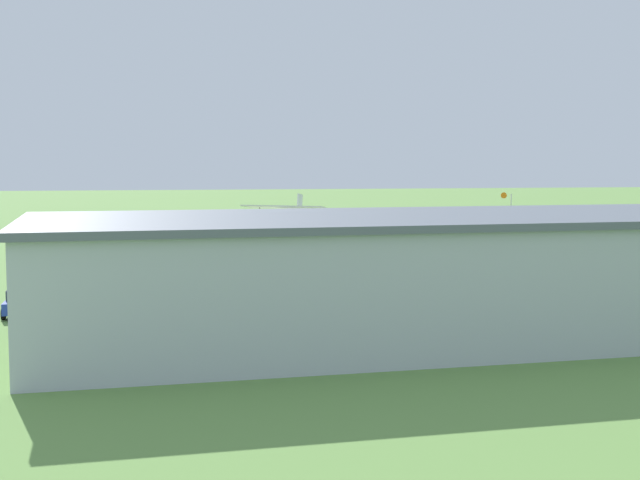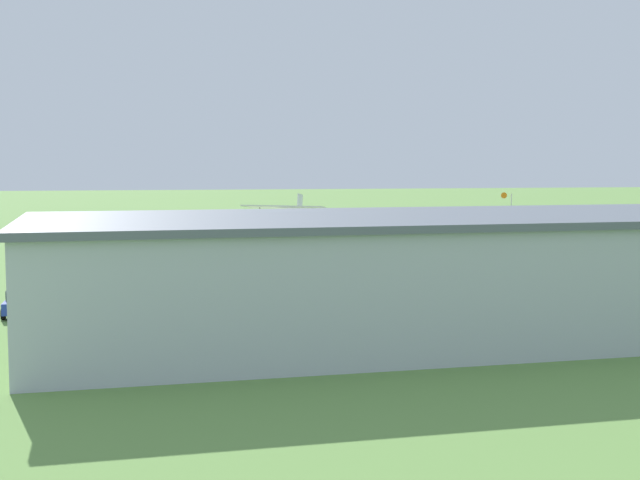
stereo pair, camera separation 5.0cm
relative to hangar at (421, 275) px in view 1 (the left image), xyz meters
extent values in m
plane|color=#608C42|center=(0.63, -39.13, -3.10)|extent=(400.00, 400.00, 0.00)
cube|color=#B7BCC6|center=(0.00, 0.02, -0.18)|extent=(39.09, 15.96, 5.84)
cube|color=slate|center=(0.00, 0.02, 2.91)|extent=(39.72, 16.59, 0.35)
cube|color=#384251|center=(0.36, -7.02, -0.71)|extent=(9.99, 0.68, 4.79)
cylinder|color=silver|center=(1.26, -34.82, 0.72)|extent=(4.17, 6.12, 1.95)
cone|color=black|center=(3.03, -31.79, 0.21)|extent=(1.03, 1.06, 0.82)
cube|color=silver|center=(1.63, -34.19, 0.45)|extent=(7.32, 5.16, 0.34)
cube|color=silver|center=(1.93, -33.68, 1.80)|extent=(7.32, 5.16, 0.34)
cube|color=silver|center=(-0.11, -37.17, 2.15)|extent=(0.73, 1.15, 1.45)
cube|color=silver|center=(-0.19, -37.30, 1.14)|extent=(2.70, 2.09, 0.21)
cylinder|color=black|center=(2.31, -34.91, -0.63)|extent=(0.44, 0.62, 0.64)
cylinder|color=black|center=(0.67, -33.96, -0.63)|extent=(0.44, 0.62, 0.64)
cylinder|color=#332D28|center=(3.87, -35.16, 1.13)|extent=(0.21, 0.29, 1.42)
cylinder|color=#332D28|center=(-0.31, -32.71, 1.13)|extent=(0.21, 0.29, 1.42)
cube|color=#23389E|center=(20.76, -10.40, -2.45)|extent=(1.73, 4.67, 0.66)
cube|color=#2D3842|center=(20.76, -10.40, -1.83)|extent=(1.51, 2.62, 0.58)
cylinder|color=black|center=(19.90, -8.82, -2.78)|extent=(0.22, 0.64, 0.64)
cylinder|color=black|center=(21.60, -8.81, -2.78)|extent=(0.22, 0.64, 0.64)
cylinder|color=black|center=(19.92, -11.99, -2.78)|extent=(0.22, 0.64, 0.64)
cylinder|color=black|center=(21.62, -11.98, -2.78)|extent=(0.22, 0.64, 0.64)
cylinder|color=#B23333|center=(-15.67, -14.89, -2.69)|extent=(0.40, 0.40, 0.83)
cylinder|color=#33723F|center=(-15.67, -14.89, -1.98)|extent=(0.48, 0.48, 0.59)
sphere|color=beige|center=(-15.67, -14.89, -1.57)|extent=(0.22, 0.22, 0.22)
cylinder|color=beige|center=(-15.03, -16.19, -2.71)|extent=(0.42, 0.42, 0.78)
cylinder|color=#3F3F47|center=(-15.03, -16.19, -2.05)|extent=(0.49, 0.49, 0.55)
sphere|color=brown|center=(-15.03, -16.19, -1.67)|extent=(0.21, 0.21, 0.21)
cylinder|color=#B23333|center=(-16.65, -13.17, -2.71)|extent=(0.42, 0.42, 0.79)
cylinder|color=#3F3F47|center=(-16.65, -13.17, -2.03)|extent=(0.50, 0.50, 0.56)
sphere|color=#9E704C|center=(-16.65, -13.17, -1.65)|extent=(0.21, 0.21, 0.21)
cylinder|color=silver|center=(-21.91, -40.02, -0.26)|extent=(0.12, 0.12, 5.68)
cone|color=orange|center=(-21.21, -40.02, 2.43)|extent=(1.16, 1.43, 0.60)
camera|label=1|loc=(13.52, 42.74, 5.74)|focal=49.76mm
camera|label=2|loc=(13.47, 42.75, 5.74)|focal=49.76mm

